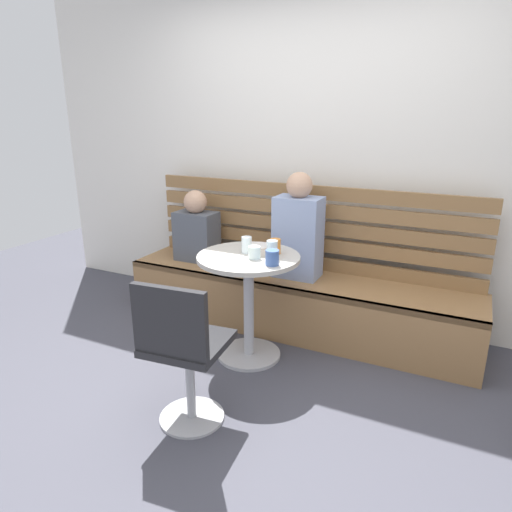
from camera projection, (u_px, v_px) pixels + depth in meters
ground at (215, 416)px, 2.57m from camera, size 8.00×8.00×0.00m
back_wall at (319, 137)px, 3.53m from camera, size 5.20×0.10×2.90m
booth_bench at (294, 303)px, 3.52m from camera, size 2.70×0.52×0.44m
booth_backrest at (307, 227)px, 3.56m from camera, size 2.65×0.04×0.66m
cafe_table at (249, 287)px, 3.04m from camera, size 0.68×0.68×0.74m
white_chair at (182, 350)px, 2.35m from camera, size 0.44×0.44×0.85m
person_adult at (298, 231)px, 3.36m from camera, size 0.34×0.22×0.79m
person_child_left at (196, 230)px, 3.78m from camera, size 0.34×0.22×0.59m
cup_mug_blue at (272, 258)px, 2.77m from camera, size 0.08×0.08×0.09m
cup_glass_short at (254, 252)px, 2.90m from camera, size 0.08×0.08×0.08m
cup_water_clear at (247, 245)px, 3.01m from camera, size 0.07×0.07×0.11m
cup_tumbler_orange at (275, 246)px, 3.00m from camera, size 0.07×0.07×0.10m
cup_glass_tall at (272, 250)px, 2.89m from camera, size 0.07×0.07×0.12m
plate_small at (259, 246)px, 3.16m from camera, size 0.17×0.17×0.01m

